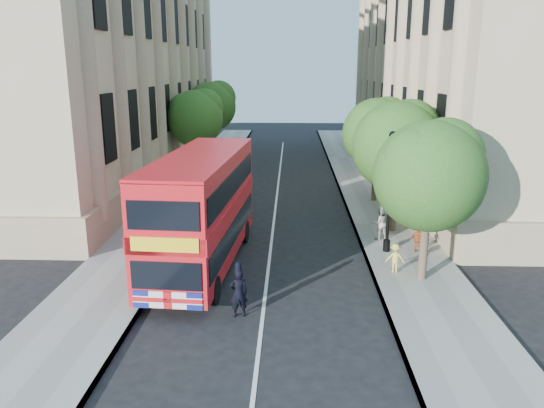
# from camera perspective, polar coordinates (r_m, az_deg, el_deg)

# --- Properties ---
(ground) EXTENTS (120.00, 120.00, 0.00)m
(ground) POSITION_cam_1_polar(r_m,az_deg,el_deg) (17.57, -1.00, -11.86)
(ground) COLOR black
(ground) RESTS_ON ground
(pavement_right) EXTENTS (3.50, 80.00, 0.12)m
(pavement_right) POSITION_cam_1_polar(r_m,az_deg,el_deg) (27.29, 12.32, -2.26)
(pavement_right) COLOR gray
(pavement_right) RESTS_ON ground
(pavement_left) EXTENTS (3.50, 80.00, 0.12)m
(pavement_left) POSITION_cam_1_polar(r_m,az_deg,el_deg) (27.66, -11.85, -2.01)
(pavement_left) COLOR gray
(pavement_left) RESTS_ON ground
(building_right) EXTENTS (12.00, 38.00, 18.00)m
(building_right) POSITION_cam_1_polar(r_m,az_deg,el_deg) (41.77, 20.91, 15.32)
(building_right) COLOR tan
(building_right) RESTS_ON ground
(building_left) EXTENTS (12.00, 38.00, 18.00)m
(building_left) POSITION_cam_1_polar(r_m,az_deg,el_deg) (42.34, -18.88, 15.47)
(building_left) COLOR tan
(building_left) RESTS_ON ground
(tree_right_near) EXTENTS (4.00, 4.00, 6.08)m
(tree_right_near) POSITION_cam_1_polar(r_m,az_deg,el_deg) (19.71, 16.70, 3.53)
(tree_right_near) COLOR #473828
(tree_right_near) RESTS_ON ground
(tree_right_mid) EXTENTS (4.20, 4.20, 6.37)m
(tree_right_mid) POSITION_cam_1_polar(r_m,az_deg,el_deg) (25.45, 13.43, 6.59)
(tree_right_mid) COLOR #473828
(tree_right_mid) RESTS_ON ground
(tree_right_far) EXTENTS (4.00, 4.00, 6.15)m
(tree_right_far) POSITION_cam_1_polar(r_m,az_deg,el_deg) (31.33, 11.33, 7.90)
(tree_right_far) COLOR #473828
(tree_right_far) RESTS_ON ground
(tree_left_far) EXTENTS (4.00, 4.00, 6.30)m
(tree_left_far) POSITION_cam_1_polar(r_m,az_deg,el_deg) (38.50, -8.23, 9.44)
(tree_left_far) COLOR #473828
(tree_left_far) RESTS_ON ground
(tree_left_back) EXTENTS (4.20, 4.20, 6.65)m
(tree_left_back) POSITION_cam_1_polar(r_m,az_deg,el_deg) (46.35, -6.49, 10.68)
(tree_left_back) COLOR #473828
(tree_left_back) RESTS_ON ground
(lamp_post) EXTENTS (0.32, 0.32, 5.16)m
(lamp_post) POSITION_cam_1_polar(r_m,az_deg,el_deg) (22.72, 12.51, 0.73)
(lamp_post) COLOR black
(lamp_post) RESTS_ON pavement_right
(double_decker_bus) EXTENTS (3.23, 9.83, 4.47)m
(double_decker_bus) POSITION_cam_1_polar(r_m,az_deg,el_deg) (20.90, -7.54, -0.37)
(double_decker_bus) COLOR red
(double_decker_bus) RESTS_ON ground
(box_van) EXTENTS (2.04, 4.90, 2.80)m
(box_van) POSITION_cam_1_polar(r_m,az_deg,el_deg) (27.69, -5.79, 1.05)
(box_van) COLOR black
(box_van) RESTS_ON ground
(police_constable) EXTENTS (0.66, 0.51, 1.60)m
(police_constable) POSITION_cam_1_polar(r_m,az_deg,el_deg) (17.19, -3.61, -9.55)
(police_constable) COLOR black
(police_constable) RESTS_ON ground
(woman_pedestrian) EXTENTS (0.89, 0.78, 1.56)m
(woman_pedestrian) POSITION_cam_1_polar(r_m,az_deg,el_deg) (24.67, 11.51, -1.99)
(woman_pedestrian) COLOR beige
(woman_pedestrian) RESTS_ON pavement_right
(child_a) EXTENTS (0.69, 0.41, 1.11)m
(child_a) POSITION_cam_1_polar(r_m,az_deg,el_deg) (23.43, 15.42, -3.71)
(child_a) COLOR #C45322
(child_a) RESTS_ON pavement_right
(child_b) EXTENTS (0.76, 0.46, 1.13)m
(child_b) POSITION_cam_1_polar(r_m,az_deg,el_deg) (20.99, 13.11, -5.67)
(child_b) COLOR #DCC94B
(child_b) RESTS_ON pavement_right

